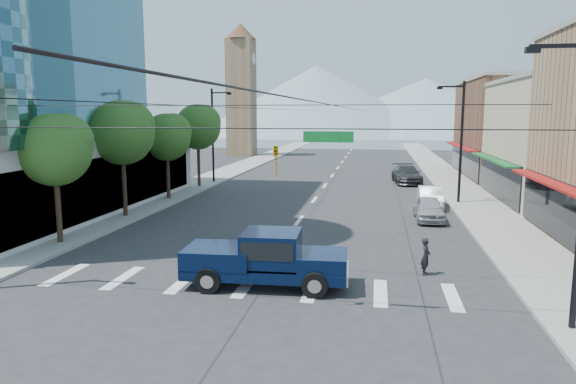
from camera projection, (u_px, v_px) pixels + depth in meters
The scene contains 19 objects.
ground at pixel (241, 299), 18.65m from camera, with size 160.00×160.00×0.00m, color #28282B.
sidewalk_left at pixel (231, 171), 59.62m from camera, with size 4.00×120.00×0.15m, color gray.
sidewalk_right at pixel (444, 175), 55.55m from camera, with size 4.00×120.00×0.15m, color gray.
shop_far at pixel (526, 130), 53.45m from camera, with size 12.00×18.00×10.00m, color brown.
clock_tower at pixel (241, 88), 80.20m from camera, with size 4.80×4.80×20.40m.
mountain_left at pixel (317, 100), 165.58m from camera, with size 80.00×80.00×22.00m, color gray.
mountain_right at pixel (425, 106), 169.69m from camera, with size 90.00×90.00×18.00m, color gray.
tree_near at pixel (58, 147), 25.70m from camera, with size 3.65×3.64×6.71m.
tree_midnear at pixel (124, 131), 32.43m from camera, with size 4.09×4.09×7.52m.
tree_midfar at pixel (169, 136), 39.34m from camera, with size 3.65×3.64×6.71m.
tree_far at pixel (199, 126), 46.06m from camera, with size 4.09×4.09×7.52m.
signal_rig at pixel (237, 176), 16.94m from camera, with size 21.80×0.20×9.00m.
lamp_pole_nw at pixel (214, 132), 48.92m from camera, with size 2.00×0.25×9.00m.
lamp_pole_ne at pixel (460, 137), 37.51m from camera, with size 2.00×0.25×9.00m.
pickup_truck at pixel (265, 258), 19.92m from camera, with size 6.53×2.74×2.18m.
pedestrian at pixel (426, 256), 21.37m from camera, with size 0.57×0.37×1.57m, color black.
parked_car_near at pixel (429, 209), 32.24m from camera, with size 1.75×4.36×1.49m, color #B3B3B8.
parked_car_mid at pixel (430, 197), 36.81m from camera, with size 1.55×4.45×1.47m, color white.
parked_car_far at pixel (407, 174), 49.42m from camera, with size 2.41×5.92×1.72m, color #2D2D30.
Camera 1 is at (4.74, -17.28, 6.69)m, focal length 32.00 mm.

